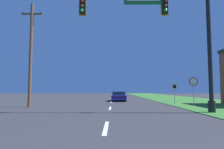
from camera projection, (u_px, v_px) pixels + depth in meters
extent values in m
cube|color=#38752D|center=(179.00, 99.00, 31.35)|extent=(10.00, 110.00, 0.04)
cube|color=silver|center=(106.00, 128.00, 7.52)|extent=(0.16, 2.80, 0.01)
cube|color=silver|center=(110.00, 108.00, 15.50)|extent=(0.16, 2.80, 0.01)
cube|color=silver|center=(111.00, 102.00, 23.47)|extent=(0.16, 2.80, 0.01)
cube|color=silver|center=(112.00, 99.00, 31.45)|extent=(0.16, 2.80, 0.01)
cube|color=silver|center=(112.00, 97.00, 39.43)|extent=(0.16, 2.80, 0.01)
cylinder|color=black|center=(212.00, 107.00, 12.41)|extent=(0.44, 0.44, 0.70)
cylinder|color=black|center=(210.00, 47.00, 12.70)|extent=(0.26, 0.26, 8.20)
cube|color=#196B33|center=(143.00, 0.00, 12.98)|extent=(2.54, 0.06, 0.55)
cube|color=white|center=(144.00, 0.00, 12.95)|extent=(2.13, 0.01, 0.08)
cube|color=yellow|center=(83.00, 8.00, 13.12)|extent=(0.50, 0.03, 1.11)
cube|color=black|center=(82.00, 7.00, 12.99)|extent=(0.34, 0.24, 0.95)
sphere|color=#4C0F0C|center=(82.00, 2.00, 12.87)|extent=(0.22, 0.22, 0.22)
sphere|color=#51380F|center=(82.00, 6.00, 12.85)|extent=(0.22, 0.22, 0.22)
sphere|color=green|center=(82.00, 10.00, 12.82)|extent=(0.22, 0.22, 0.22)
cube|color=yellow|center=(164.00, 8.00, 13.07)|extent=(0.50, 0.03, 1.11)
cube|color=black|center=(165.00, 7.00, 12.93)|extent=(0.34, 0.24, 0.95)
sphere|color=#4C0F0C|center=(165.00, 2.00, 12.82)|extent=(0.22, 0.22, 0.22)
sphere|color=#51380F|center=(166.00, 6.00, 12.79)|extent=(0.22, 0.22, 0.22)
sphere|color=green|center=(166.00, 10.00, 12.77)|extent=(0.22, 0.22, 0.22)
cylinder|color=black|center=(124.00, 98.00, 27.25)|extent=(0.22, 0.64, 0.64)
cylinder|color=black|center=(113.00, 98.00, 27.29)|extent=(0.22, 0.64, 0.64)
cylinder|color=black|center=(125.00, 99.00, 24.15)|extent=(0.22, 0.64, 0.64)
cylinder|color=black|center=(112.00, 99.00, 24.19)|extent=(0.22, 0.64, 0.64)
cube|color=#1E2D9E|center=(119.00, 97.00, 25.73)|extent=(1.87, 4.53, 0.55)
cube|color=#283342|center=(119.00, 93.00, 25.88)|extent=(1.62, 1.91, 0.42)
cube|color=#1E2D9E|center=(119.00, 92.00, 25.90)|extent=(1.59, 1.88, 0.06)
cube|color=#B71414|center=(119.00, 97.00, 23.52)|extent=(1.68, 0.08, 0.14)
cylinder|color=gray|center=(194.00, 93.00, 17.40)|extent=(0.07, 0.07, 2.20)
cylinder|color=red|center=(193.00, 81.00, 17.48)|extent=(0.76, 0.04, 0.76)
cylinder|color=white|center=(193.00, 81.00, 17.45)|extent=(0.61, 0.01, 0.61)
cylinder|color=gray|center=(175.00, 94.00, 19.99)|extent=(0.06, 0.06, 2.00)
cube|color=white|center=(174.00, 86.00, 20.05)|extent=(0.55, 0.04, 0.60)
cube|color=black|center=(174.00, 86.00, 20.02)|extent=(0.31, 0.01, 0.34)
cylinder|color=brown|center=(31.00, 54.00, 16.90)|extent=(0.26, 0.26, 8.86)
cube|color=brown|center=(32.00, 14.00, 17.18)|extent=(1.80, 0.12, 0.12)
cylinder|color=#333338|center=(23.00, 13.00, 17.19)|extent=(0.08, 0.08, 0.12)
cylinder|color=#333338|center=(41.00, 13.00, 17.18)|extent=(0.08, 0.08, 0.12)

